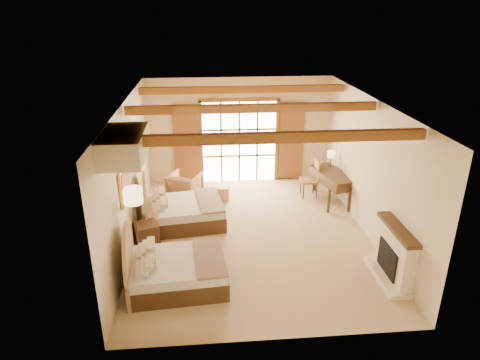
{
  "coord_description": "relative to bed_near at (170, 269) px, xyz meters",
  "views": [
    {
      "loc": [
        -1.06,
        -8.96,
        5.12
      ],
      "look_at": [
        -0.26,
        0.2,
        1.35
      ],
      "focal_mm": 32.0,
      "sensor_mm": 36.0,
      "label": 1
    }
  ],
  "objects": [
    {
      "name": "painting",
      "position": [
        -0.9,
        1.1,
        1.38
      ],
      "size": [
        0.06,
        0.95,
        0.75
      ],
      "color": "gold",
      "rests_on": "wall_left"
    },
    {
      "name": "floor_lamp",
      "position": [
        -0.69,
        0.75,
        1.14
      ],
      "size": [
        0.38,
        0.38,
        1.78
      ],
      "color": "#3D2518",
      "rests_on": "floor"
    },
    {
      "name": "desk_lamp",
      "position": [
        4.33,
        4.12,
        0.81
      ],
      "size": [
        0.22,
        0.22,
        0.44
      ],
      "color": "#3D2518",
      "rests_on": "desk"
    },
    {
      "name": "fireplace",
      "position": [
        4.41,
        -0.15,
        0.14
      ],
      "size": [
        0.46,
        1.4,
        1.16
      ],
      "color": "beige",
      "rests_on": "ground"
    },
    {
      "name": "desk_chair",
      "position": [
        3.72,
        3.95,
        -0.04
      ],
      "size": [
        0.48,
        0.48,
        1.08
      ],
      "rotation": [
        0.0,
        0.0,
        -0.02
      ],
      "color": "olive",
      "rests_on": "floor"
    },
    {
      "name": "ceiling",
      "position": [
        1.81,
        1.85,
        2.83
      ],
      "size": [
        7.0,
        7.0,
        0.0
      ],
      "primitive_type": "plane",
      "rotation": [
        3.14,
        0.0,
        0.0
      ],
      "color": "#AE7432",
      "rests_on": "ground"
    },
    {
      "name": "wall_right",
      "position": [
        4.56,
        1.85,
        1.23
      ],
      "size": [
        0.0,
        7.0,
        7.0
      ],
      "primitive_type": "plane",
      "rotation": [
        1.57,
        0.0,
        -1.57
      ],
      "color": "beige",
      "rests_on": "ground"
    },
    {
      "name": "floor",
      "position": [
        1.81,
        1.85,
        -0.37
      ],
      "size": [
        7.0,
        7.0,
        0.0
      ],
      "primitive_type": "plane",
      "color": "tan",
      "rests_on": "ground"
    },
    {
      "name": "wall_left",
      "position": [
        -0.94,
        1.85,
        1.23
      ],
      "size": [
        0.0,
        7.0,
        7.0
      ],
      "primitive_type": "plane",
      "rotation": [
        1.57,
        0.0,
        1.57
      ],
      "color": "beige",
      "rests_on": "ground"
    },
    {
      "name": "french_doors",
      "position": [
        1.81,
        5.29,
        0.88
      ],
      "size": [
        3.95,
        0.08,
        2.6
      ],
      "color": "white",
      "rests_on": "ground"
    },
    {
      "name": "armchair",
      "position": [
        0.16,
        4.06,
        0.01
      ],
      "size": [
        1.1,
        1.11,
        0.77
      ],
      "primitive_type": "imported",
      "rotation": [
        0.0,
        0.0,
        -3.55
      ],
      "color": "#AD7148",
      "rests_on": "floor"
    },
    {
      "name": "wall_back",
      "position": [
        1.81,
        5.35,
        1.23
      ],
      "size": [
        5.5,
        0.0,
        5.5
      ],
      "primitive_type": "plane",
      "rotation": [
        1.57,
        0.0,
        0.0
      ],
      "color": "beige",
      "rests_on": "ground"
    },
    {
      "name": "ottoman",
      "position": [
        1.14,
        4.03,
        -0.18
      ],
      "size": [
        0.61,
        0.61,
        0.39
      ],
      "primitive_type": "cube",
      "rotation": [
        0.0,
        0.0,
        -0.13
      ],
      "color": "tan",
      "rests_on": "floor"
    },
    {
      "name": "bed_far",
      "position": [
        0.04,
        2.56,
        0.01
      ],
      "size": [
        2.1,
        1.69,
        1.27
      ],
      "rotation": [
        0.0,
        0.0,
        0.13
      ],
      "color": "#442A16",
      "rests_on": "floor"
    },
    {
      "name": "canopy_valance",
      "position": [
        -0.59,
        -0.15,
        2.58
      ],
      "size": [
        0.7,
        1.4,
        0.45
      ],
      "primitive_type": "cube",
      "color": "beige",
      "rests_on": "ceiling"
    },
    {
      "name": "ceiling_beams",
      "position": [
        1.81,
        1.85,
        2.71
      ],
      "size": [
        5.39,
        4.6,
        0.18
      ],
      "primitive_type": null,
      "color": "brown",
      "rests_on": "ceiling"
    },
    {
      "name": "bed_near",
      "position": [
        0.0,
        0.0,
        0.0
      ],
      "size": [
        1.99,
        1.56,
        1.24
      ],
      "rotation": [
        0.0,
        0.0,
        0.08
      ],
      "color": "#442A16",
      "rests_on": "floor"
    },
    {
      "name": "desk",
      "position": [
        4.25,
        3.59,
        0.08
      ],
      "size": [
        1.04,
        1.68,
        0.84
      ],
      "rotation": [
        0.0,
        0.0,
        0.25
      ],
      "color": "#442A16",
      "rests_on": "floor"
    },
    {
      "name": "nightstand",
      "position": [
        -0.62,
        1.49,
        -0.08
      ],
      "size": [
        0.64,
        0.64,
        0.59
      ],
      "primitive_type": "cube",
      "rotation": [
        0.0,
        0.0,
        0.36
      ],
      "color": "#442A16",
      "rests_on": "floor"
    }
  ]
}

